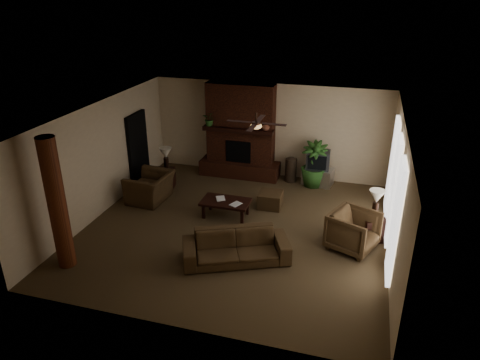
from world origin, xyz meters
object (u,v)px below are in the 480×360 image
(armchair_right, at_px, (354,229))
(lamp_left, at_px, (166,154))
(sofa, at_px, (236,242))
(side_table_left, at_px, (165,178))
(lamp_right, at_px, (377,198))
(ottoman, at_px, (270,200))
(armchair_left, at_px, (150,183))
(log_column, at_px, (57,204))
(floor_plant, at_px, (313,174))
(floor_vase, at_px, (291,168))
(tv_stand, at_px, (318,176))
(coffee_table, at_px, (226,203))
(side_table_right, at_px, (373,228))

(armchair_right, xyz_separation_m, lamp_left, (-5.29, 1.88, 0.52))
(sofa, distance_m, side_table_left, 4.25)
(lamp_right, bearing_deg, ottoman, 161.36)
(sofa, bearing_deg, armchair_left, 121.17)
(ottoman, distance_m, side_table_left, 3.19)
(lamp_right, bearing_deg, armchair_left, 176.40)
(side_table_left, bearing_deg, lamp_right, -12.18)
(log_column, relative_size, armchair_right, 2.89)
(log_column, distance_m, floor_plant, 7.05)
(sofa, xyz_separation_m, side_table_left, (-3.01, 3.00, -0.16))
(sofa, distance_m, floor_plant, 4.42)
(armchair_left, relative_size, floor_vase, 1.52)
(sofa, height_order, floor_plant, sofa)
(tv_stand, relative_size, floor_vase, 1.10)
(ottoman, bearing_deg, lamp_left, 172.74)
(lamp_right, bearing_deg, lamp_left, 167.43)
(floor_vase, height_order, side_table_left, floor_vase)
(armchair_right, bearing_deg, armchair_left, 102.24)
(floor_vase, height_order, lamp_right, lamp_right)
(coffee_table, bearing_deg, tv_stand, 52.96)
(floor_vase, distance_m, side_table_right, 3.62)
(log_column, relative_size, ottoman, 4.67)
(log_column, relative_size, floor_vase, 3.64)
(armchair_right, relative_size, tv_stand, 1.14)
(side_table_left, xyz_separation_m, side_table_right, (5.76, -1.30, 0.00))
(side_table_right, bearing_deg, lamp_right, 90.00)
(log_column, distance_m, tv_stand, 7.25)
(armchair_left, bearing_deg, side_table_left, -177.99)
(side_table_right, relative_size, lamp_right, 0.85)
(coffee_table, height_order, tv_stand, tv_stand)
(coffee_table, xyz_separation_m, floor_plant, (1.86, 2.49, -0.00))
(tv_stand, bearing_deg, coffee_table, -116.25)
(armchair_left, xyz_separation_m, side_table_left, (0.02, 0.88, -0.23))
(armchair_right, xyz_separation_m, coffee_table, (-3.14, 0.66, -0.11))
(ottoman, bearing_deg, armchair_right, -34.29)
(tv_stand, bearing_deg, sofa, -94.06)
(sofa, xyz_separation_m, armchair_left, (-3.03, 2.12, 0.08))
(armchair_right, height_order, floor_vase, armchair_right)
(ottoman, distance_m, lamp_left, 3.24)
(log_column, bearing_deg, tv_stand, 50.84)
(armchair_right, height_order, side_table_right, armchair_right)
(sofa, xyz_separation_m, floor_plant, (1.05, 4.29, -0.06))
(armchair_right, distance_m, lamp_left, 5.64)
(lamp_right, bearing_deg, side_table_left, 167.82)
(sofa, xyz_separation_m, tv_stand, (1.17, 4.43, -0.18))
(armchair_left, distance_m, floor_vase, 4.12)
(log_column, xyz_separation_m, lamp_right, (6.10, 2.88, -0.40))
(ottoman, height_order, floor_vase, floor_vase)
(tv_stand, bearing_deg, armchair_right, -59.74)
(armchair_right, height_order, floor_plant, armchair_right)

